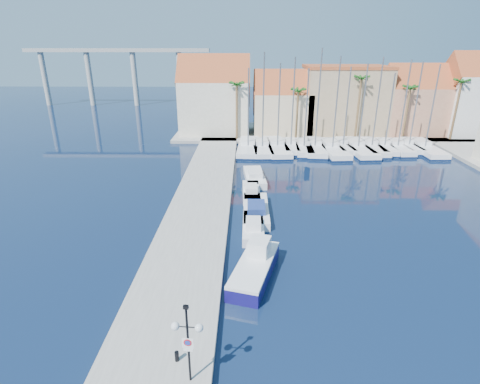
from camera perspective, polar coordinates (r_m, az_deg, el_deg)
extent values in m
plane|color=black|center=(26.04, 10.92, -15.04)|extent=(260.00, 260.00, 0.00)
cube|color=gray|center=(37.54, -6.14, -2.30)|extent=(6.00, 77.00, 0.50)
cube|color=gray|center=(71.67, 12.69, 8.87)|extent=(54.00, 16.00, 0.50)
cylinder|color=black|center=(18.50, -7.90, -21.98)|extent=(0.11, 0.11, 4.34)
cylinder|color=black|center=(17.91, -8.96, -19.60)|extent=(0.54, 0.10, 0.05)
cylinder|color=black|center=(17.80, -7.16, -19.79)|extent=(0.54, 0.10, 0.05)
sphere|color=white|center=(17.97, -9.85, -19.50)|extent=(0.39, 0.39, 0.39)
sphere|color=white|center=(17.75, -6.25, -19.89)|extent=(0.39, 0.39, 0.39)
cube|color=black|center=(17.16, -8.26, -16.97)|extent=(0.25, 0.15, 0.17)
cube|color=white|center=(18.38, -7.96, -21.87)|extent=(0.54, 0.08, 0.54)
cylinder|color=red|center=(18.33, -7.99, -21.80)|extent=(0.37, 0.05, 0.37)
cylinder|color=#1933A5|center=(18.32, -8.00, -21.82)|extent=(0.26, 0.03, 0.26)
cube|color=white|center=(18.65, -7.90, -22.72)|extent=(0.44, 0.07, 0.15)
cylinder|color=black|center=(20.76, -9.60, -23.45)|extent=(0.22, 0.22, 0.54)
cube|color=#140F5A|center=(26.92, 2.20, -11.96)|extent=(3.90, 6.96, 0.99)
cube|color=white|center=(26.59, 2.22, -10.87)|extent=(3.90, 6.96, 0.22)
cube|color=white|center=(27.38, 2.94, -8.38)|extent=(1.85, 2.08, 1.21)
cube|color=white|center=(32.92, 2.02, -5.48)|extent=(1.87, 5.68, 0.80)
cube|color=white|center=(32.10, 2.05, -4.82)|extent=(1.29, 1.99, 0.60)
cube|color=white|center=(36.23, 2.45, -2.85)|extent=(2.37, 7.40, 0.80)
cube|color=navy|center=(35.27, 2.50, -2.31)|extent=(1.66, 2.59, 0.60)
cube|color=white|center=(40.60, 1.71, -0.07)|extent=(1.92, 5.67, 0.80)
cube|color=white|center=(39.82, 1.75, 0.57)|extent=(1.30, 2.00, 0.60)
cube|color=white|center=(45.30, 2.21, 2.26)|extent=(2.77, 7.05, 0.80)
cube|color=white|center=(44.43, 2.32, 2.82)|extent=(1.74, 2.53, 0.60)
cube|color=white|center=(58.38, 1.26, 6.81)|extent=(3.53, 11.52, 1.00)
cube|color=#0D1E43|center=(58.47, 1.26, 6.50)|extent=(3.59, 11.59, 0.28)
cube|color=white|center=(59.29, 1.32, 7.83)|extent=(2.24, 3.52, 0.60)
cylinder|color=slate|center=(56.57, 1.29, 12.69)|extent=(0.20, 0.20, 11.29)
cube|color=white|center=(57.96, 3.38, 6.66)|extent=(3.15, 10.59, 1.00)
cube|color=#0D1E43|center=(58.04, 3.37, 6.36)|extent=(3.22, 10.66, 0.28)
cube|color=white|center=(58.77, 3.31, 7.68)|extent=(2.04, 3.22, 0.60)
cylinder|color=slate|center=(56.02, 3.58, 13.67)|extent=(0.20, 0.20, 13.43)
cube|color=white|center=(58.57, 5.63, 6.76)|extent=(3.84, 11.88, 1.00)
cube|color=#0D1E43|center=(58.66, 5.62, 6.46)|extent=(3.90, 11.94, 0.28)
cube|color=white|center=(59.50, 5.49, 7.79)|extent=(2.37, 3.65, 0.60)
cylinder|color=slate|center=(56.70, 5.96, 12.95)|extent=(0.20, 0.20, 11.96)
cube|color=white|center=(59.15, 7.71, 6.81)|extent=(2.25, 8.24, 1.00)
cube|color=#0D1E43|center=(59.23, 7.69, 6.51)|extent=(2.31, 8.30, 0.28)
cube|color=white|center=(59.75, 7.67, 7.75)|extent=(1.53, 2.48, 0.60)
cylinder|color=slate|center=(57.40, 8.09, 13.36)|extent=(0.20, 0.20, 12.75)
cube|color=white|center=(58.86, 9.67, 6.63)|extent=(3.02, 9.62, 1.00)
cube|color=#0D1E43|center=(58.94, 9.65, 6.33)|extent=(3.08, 9.68, 0.28)
cube|color=white|center=(59.58, 9.64, 7.60)|extent=(1.89, 2.94, 0.60)
cylinder|color=slate|center=(57.15, 10.10, 12.44)|extent=(0.20, 0.20, 11.24)
cube|color=white|center=(59.38, 11.28, 6.65)|extent=(3.68, 11.16, 1.00)
cube|color=#0D1E43|center=(59.47, 11.26, 6.35)|extent=(3.75, 11.22, 0.28)
cube|color=white|center=(60.25, 11.24, 7.65)|extent=(2.24, 3.43, 0.60)
cylinder|color=slate|center=(57.43, 11.88, 13.74)|extent=(0.20, 0.20, 13.97)
cube|color=white|center=(59.12, 13.72, 6.38)|extent=(3.76, 11.54, 1.00)
cube|color=#0D1E43|center=(59.20, 13.69, 6.08)|extent=(3.83, 11.60, 0.28)
cube|color=white|center=(59.98, 13.49, 7.41)|extent=(2.31, 3.55, 0.60)
cylinder|color=slate|center=(57.23, 14.50, 12.96)|extent=(0.20, 0.20, 12.91)
cube|color=white|center=(60.90, 15.29, 6.67)|extent=(2.62, 8.56, 1.00)
cube|color=#0D1E43|center=(60.98, 15.26, 6.38)|extent=(2.68, 8.62, 0.28)
cube|color=white|center=(61.50, 15.14, 7.60)|extent=(1.66, 2.61, 0.60)
cylinder|color=slate|center=(59.29, 16.00, 12.35)|extent=(0.20, 0.20, 11.40)
cube|color=white|center=(60.66, 17.35, 6.39)|extent=(3.93, 11.98, 1.00)
cube|color=#0D1E43|center=(60.74, 17.32, 6.10)|extent=(3.99, 12.05, 0.28)
cube|color=white|center=(61.54, 17.07, 7.41)|extent=(2.40, 3.69, 0.60)
cylinder|color=slate|center=(58.87, 18.25, 12.29)|extent=(0.20, 0.20, 11.88)
cube|color=white|center=(61.83, 19.27, 6.44)|extent=(3.00, 10.48, 1.00)
cube|color=#0D1E43|center=(61.91, 19.23, 6.16)|extent=(3.06, 10.54, 0.28)
cube|color=white|center=(62.60, 19.05, 7.40)|extent=(1.98, 3.17, 0.60)
cylinder|color=slate|center=(60.07, 20.24, 12.63)|extent=(0.20, 0.20, 12.75)
cube|color=white|center=(62.50, 21.05, 6.36)|extent=(3.04, 9.10, 1.00)
cube|color=#0D1E43|center=(62.57, 21.01, 6.08)|extent=(3.11, 9.16, 0.28)
cube|color=white|center=(63.15, 20.95, 7.27)|extent=(1.84, 2.80, 0.60)
cylinder|color=slate|center=(60.95, 21.89, 11.49)|extent=(0.20, 0.20, 10.58)
cube|color=white|center=(62.95, 22.72, 6.23)|extent=(2.83, 9.08, 1.00)
cube|color=#0D1E43|center=(63.02, 22.68, 5.95)|extent=(2.90, 9.14, 0.28)
cube|color=white|center=(63.55, 22.50, 7.14)|extent=(1.78, 2.78, 0.60)
cylinder|color=slate|center=(61.31, 23.80, 12.15)|extent=(0.20, 0.20, 12.41)
cube|color=white|center=(64.44, 24.18, 6.33)|extent=(2.32, 8.16, 1.00)
cube|color=#0D1E43|center=(64.52, 24.14, 6.06)|extent=(2.39, 8.22, 0.28)
cube|color=white|center=(64.98, 24.01, 7.20)|extent=(1.54, 2.47, 0.60)
cylinder|color=slate|center=(62.89, 25.25, 11.97)|extent=(0.20, 0.20, 12.09)
cube|color=white|center=(64.40, 26.11, 6.01)|extent=(3.12, 11.17, 1.00)
cube|color=#0D1E43|center=(64.48, 26.07, 5.74)|extent=(3.18, 11.23, 0.28)
cube|color=white|center=(65.19, 25.82, 6.96)|extent=(2.09, 3.37, 0.60)
cylinder|color=slate|center=(62.74, 27.29, 11.49)|extent=(0.20, 0.20, 11.81)
cube|color=beige|center=(68.58, -3.82, 12.82)|extent=(12.00, 9.00, 9.00)
cube|color=maroon|center=(68.04, -3.92, 16.57)|extent=(12.30, 9.00, 9.00)
cube|color=beige|center=(68.81, 6.43, 11.92)|extent=(10.00, 8.00, 7.00)
cube|color=maroon|center=(68.32, 6.56, 14.82)|extent=(10.30, 8.00, 8.00)
cube|color=tan|center=(71.36, 15.50, 13.27)|extent=(14.00, 10.00, 11.00)
cube|color=maroon|center=(70.83, 15.98, 17.86)|extent=(14.20, 10.20, 0.50)
cube|color=#B8745D|center=(74.48, 24.71, 11.26)|extent=(10.00, 8.00, 8.00)
cube|color=maroon|center=(74.01, 25.20, 14.28)|extent=(10.30, 8.00, 8.00)
cube|color=white|center=(77.48, 31.33, 11.20)|extent=(8.00, 8.00, 10.00)
cube|color=maroon|center=(77.01, 32.07, 14.82)|extent=(8.30, 8.00, 8.00)
cylinder|color=brown|center=(63.43, -0.50, 12.16)|extent=(0.36, 0.36, 9.00)
sphere|color=#195217|center=(62.87, -0.51, 16.07)|extent=(2.60, 2.60, 2.60)
cylinder|color=brown|center=(64.05, 8.67, 11.56)|extent=(0.36, 0.36, 8.00)
sphere|color=#195217|center=(63.51, 8.87, 14.98)|extent=(2.60, 2.60, 2.60)
cylinder|color=brown|center=(65.96, 17.55, 11.99)|extent=(0.36, 0.36, 10.00)
sphere|color=#195217|center=(65.41, 18.04, 16.17)|extent=(2.60, 2.60, 2.60)
cylinder|color=brown|center=(68.73, 24.00, 10.86)|extent=(0.36, 0.36, 8.50)
sphere|color=#195217|center=(68.22, 24.53, 14.23)|extent=(2.60, 2.60, 2.60)
cylinder|color=brown|center=(72.12, 30.02, 10.68)|extent=(0.36, 0.36, 9.50)
sphere|color=#195217|center=(71.62, 30.72, 14.27)|extent=(2.60, 2.60, 2.60)
cube|color=#9E9E99|center=(107.93, -18.30, 19.83)|extent=(48.00, 2.20, 0.90)
cylinder|color=#9E9E99|center=(116.01, -27.59, 15.10)|extent=(1.40, 1.40, 14.00)
cylinder|color=#9E9E99|center=(110.98, -21.92, 15.76)|extent=(1.40, 1.40, 14.00)
cylinder|color=#9E9E99|center=(107.07, -15.74, 16.32)|extent=(1.40, 1.40, 14.00)
cylinder|color=#9E9E99|center=(104.39, -9.13, 16.70)|extent=(1.40, 1.40, 14.00)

